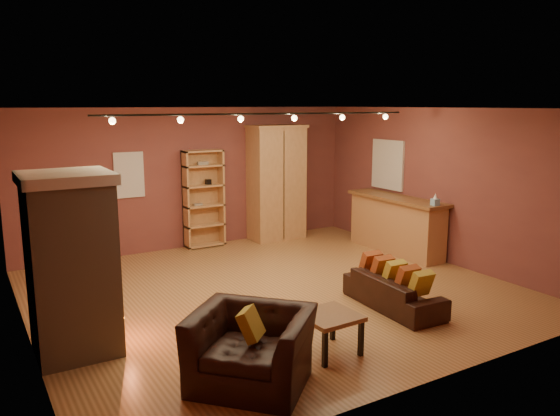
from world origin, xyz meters
TOP-DOWN VIEW (x-y plane):
  - floor at (0.00, 0.00)m, footprint 7.00×7.00m
  - ceiling at (0.00, 0.00)m, footprint 7.00×7.00m
  - back_wall at (0.00, 3.25)m, footprint 7.00×0.02m
  - left_wall at (-3.50, 0.00)m, footprint 0.02×6.50m
  - right_wall at (3.50, 0.00)m, footprint 0.02×6.50m
  - fireplace at (-3.04, -0.60)m, footprint 1.01×0.98m
  - back_window at (-1.30, 3.23)m, footprint 0.56×0.04m
  - bookcase at (0.14, 3.14)m, footprint 0.81×0.31m
  - armoire at (1.75, 2.94)m, footprint 1.20×0.68m
  - bar_counter at (3.20, 0.80)m, footprint 0.61×2.29m
  - tissue_box at (3.15, -0.22)m, footprint 0.13×0.13m
  - right_window at (3.47, 1.40)m, footprint 0.05×0.90m
  - loveseat at (1.10, -1.45)m, footprint 0.56×1.64m
  - armchair at (-1.64, -2.31)m, footprint 1.38×1.40m
  - coffee_table at (-0.53, -2.15)m, footprint 0.65×0.65m
  - track_rail at (0.00, 0.20)m, footprint 5.20×0.09m

SIDE VIEW (x-z plane):
  - floor at x=0.00m, z-range 0.00..0.00m
  - loveseat at x=1.10m, z-range -0.01..0.69m
  - coffee_table at x=-0.53m, z-range 0.17..0.64m
  - armchair at x=-1.64m, z-range 0.00..1.04m
  - bar_counter at x=3.20m, z-range 0.01..1.10m
  - bookcase at x=0.14m, z-range 0.02..1.99m
  - fireplace at x=-3.04m, z-range 0.00..2.12m
  - tissue_box at x=3.15m, z-range 1.08..1.29m
  - armoire at x=1.75m, z-range 0.00..2.44m
  - back_wall at x=0.00m, z-range 0.00..2.80m
  - left_wall at x=-3.50m, z-range 0.00..2.80m
  - right_wall at x=3.50m, z-range 0.00..2.80m
  - back_window at x=-1.30m, z-range 1.12..1.98m
  - right_window at x=3.47m, z-range 1.15..2.15m
  - track_rail at x=0.00m, z-range 2.62..2.75m
  - ceiling at x=0.00m, z-range 2.80..2.80m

